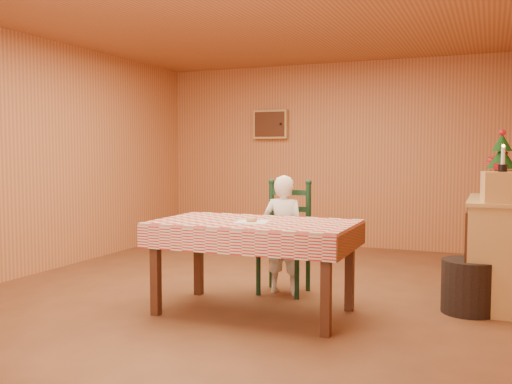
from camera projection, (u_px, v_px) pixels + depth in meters
ground at (248, 292)px, 5.46m from camera, size 6.00×6.00×0.00m
cabin_walls at (268, 105)px, 5.83m from camera, size 5.10×6.05×2.65m
dining_table at (254, 231)px, 4.71m from camera, size 1.66×0.96×0.77m
ladder_chair at (286, 240)px, 5.45m from camera, size 0.44×0.40×1.08m
seated_child at (284, 234)px, 5.39m from camera, size 0.41×0.27×1.12m
napkin at (252, 222)px, 4.66m from camera, size 0.31×0.31×0.00m
donut at (252, 220)px, 4.66m from camera, size 0.12×0.12×0.03m
shelf_unit at (498, 250)px, 5.07m from camera, size 0.54×1.24×0.93m
crate at (502, 187)px, 4.65m from camera, size 0.34×0.34×0.25m
christmas_tree at (501, 166)px, 5.24m from camera, size 0.34×0.34×0.62m
flower_arrangement at (495, 175)px, 5.54m from camera, size 0.25×0.25×0.37m
candle_set at (503, 164)px, 4.64m from camera, size 0.07×0.07×0.22m
storage_bin at (469, 287)px, 4.74m from camera, size 0.52×0.52×0.44m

